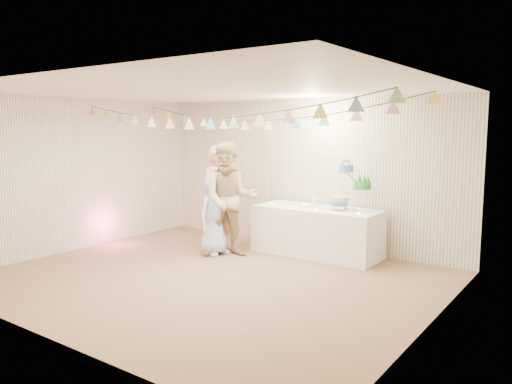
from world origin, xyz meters
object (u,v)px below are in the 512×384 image
Objects in this scene: cake_stand at (350,189)px; person_child at (215,214)px; person_adult_a at (220,198)px; person_adult_b at (230,199)px; table at (317,231)px.

cake_stand reaches higher than person_child.
person_adult_a reaches higher than cake_stand.
person_adult_b is at bearing -92.82° from person_adult_a.
table is 1.71m from person_child.
table is at bearing -38.41° from person_adult_a.
cake_stand is at bearing -54.57° from person_child.
person_child is at bearing -126.80° from person_adult_a.
cake_stand is 2.21m from person_adult_a.
person_child is at bearing -145.87° from table.
cake_stand is at bearing -42.86° from person_adult_a.
table is 1.57× the size of person_child.
table is 0.92m from cake_stand.
person_child is at bearing -152.90° from cake_stand.
person_adult_a is at bearing 33.09° from person_child.
person_adult_b is 0.39m from person_child.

